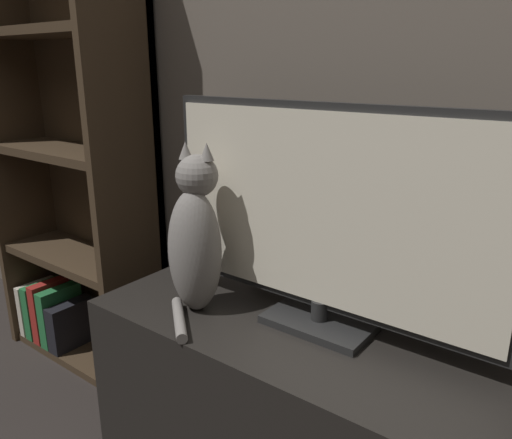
% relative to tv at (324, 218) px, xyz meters
% --- Properties ---
extents(tv_stand, '(1.23, 0.42, 0.50)m').
position_rel_tv_xyz_m(tv_stand, '(0.03, -0.06, -0.53)').
color(tv_stand, black).
rests_on(tv_stand, ground_plane).
extents(tv, '(0.90, 0.16, 0.55)m').
position_rel_tv_xyz_m(tv, '(0.00, 0.00, 0.00)').
color(tv, black).
rests_on(tv, tv_stand).
extents(cat, '(0.19, 0.26, 0.45)m').
position_rel_tv_xyz_m(cat, '(-0.31, -0.12, -0.09)').
color(cat, gray).
rests_on(cat, tv_stand).
extents(bookshelf, '(0.70, 0.28, 1.66)m').
position_rel_tv_xyz_m(bookshelf, '(-1.09, 0.06, -0.02)').
color(bookshelf, '#3D2D1E').
rests_on(bookshelf, ground_plane).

